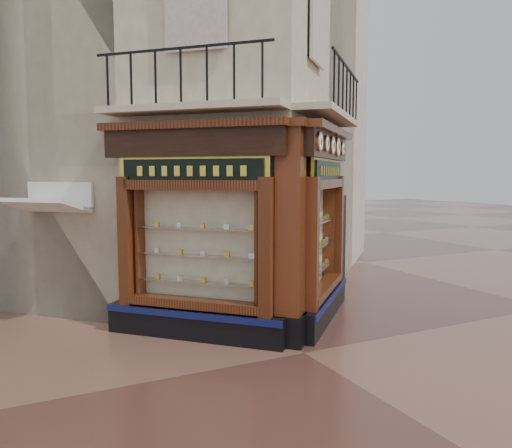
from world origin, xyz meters
TOP-DOWN VIEW (x-y plane):
  - ground at (0.00, 0.00)m, footprint 80.00×80.00m
  - main_building at (0.00, 6.16)m, footprint 11.31×11.31m
  - neighbour_left at (-2.47, 8.63)m, footprint 11.31×11.31m
  - neighbour_right at (2.47, 8.63)m, footprint 11.31×11.31m
  - shopfront_left at (-1.41, 1.57)m, footprint 2.86×2.86m
  - shopfront_right at (1.41, 1.57)m, footprint 2.86×2.86m
  - corner_pilaster at (0.00, 0.50)m, footprint 0.85×0.85m
  - balcony at (0.00, 1.49)m, footprint 5.94×2.97m
  - clock_a at (0.56, 0.45)m, footprint 0.28×0.28m
  - clock_b at (1.01, 0.91)m, footprint 0.25×0.25m
  - clock_c at (1.47, 1.37)m, footprint 0.30×0.30m
  - clock_d at (1.91, 1.81)m, footprint 0.32×0.32m
  - clock_e at (2.37, 2.27)m, footprint 0.25×0.25m
  - awning at (-3.79, 3.58)m, footprint 1.77×1.77m
  - signboard_left at (-1.46, 1.51)m, footprint 2.13×2.13m
  - signboard_right at (1.46, 1.51)m, footprint 1.99×1.99m

SIDE VIEW (x-z plane):
  - ground at x=0.00m, z-range 0.00..0.00m
  - awning at x=-3.79m, z-range -0.17..0.17m
  - corner_pilaster at x=0.00m, z-range -0.04..3.94m
  - shopfront_left at x=-1.41m, z-range -0.01..3.97m
  - shopfront_right at x=1.41m, z-range -0.01..3.97m
  - signboard_left at x=-1.46m, z-range 2.82..3.38m
  - signboard_right at x=1.46m, z-range 2.83..3.37m
  - clock_a at x=0.56m, z-range 3.45..3.79m
  - clock_d at x=1.91m, z-range 3.42..3.82m
  - clock_b at x=1.01m, z-range 3.46..3.78m
  - clock_c at x=1.47m, z-range 3.43..3.81m
  - clock_e at x=2.37m, z-range 3.47..3.77m
  - balcony at x=0.00m, z-range 3.70..4.73m
  - neighbour_left at x=-2.47m, z-range 0.00..11.00m
  - neighbour_right at x=2.47m, z-range 0.00..11.00m
  - main_building at x=0.00m, z-range 0.00..12.00m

